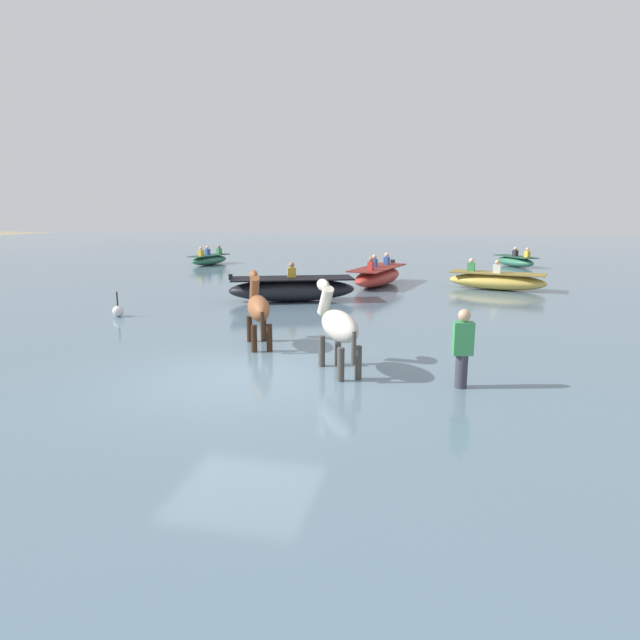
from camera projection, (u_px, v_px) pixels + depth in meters
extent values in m
plane|color=gray|center=(242.00, 396.00, 9.34)|extent=(120.00, 120.00, 0.00)
cube|color=slate|center=(342.00, 297.00, 18.88)|extent=(90.00, 90.00, 0.32)
ellipsoid|color=beige|center=(339.00, 326.00, 9.43)|extent=(1.10, 1.38, 0.54)
cylinder|color=#45423C|center=(322.00, 359.00, 9.96)|extent=(0.12, 0.12, 0.91)
cylinder|color=#45423C|center=(338.00, 358.00, 10.06)|extent=(0.12, 0.12, 0.91)
cylinder|color=#45423C|center=(341.00, 374.00, 9.09)|extent=(0.12, 0.12, 0.91)
cylinder|color=#45423C|center=(358.00, 372.00, 9.20)|extent=(0.12, 0.12, 0.91)
cylinder|color=beige|center=(326.00, 301.00, 10.01)|extent=(0.44, 0.53, 0.61)
ellipsoid|color=beige|center=(323.00, 285.00, 10.08)|extent=(0.41, 0.49, 0.23)
cylinder|color=#45423C|center=(354.00, 348.00, 8.90)|extent=(0.09, 0.09, 0.57)
ellipsoid|color=brown|center=(259.00, 308.00, 11.28)|extent=(0.97, 1.37, 0.52)
cylinder|color=black|center=(250.00, 336.00, 11.82)|extent=(0.12, 0.12, 0.89)
cylinder|color=black|center=(264.00, 335.00, 11.90)|extent=(0.12, 0.12, 0.89)
cylinder|color=black|center=(254.00, 346.00, 10.95)|extent=(0.12, 0.12, 0.89)
cylinder|color=black|center=(270.00, 345.00, 11.02)|extent=(0.12, 0.12, 0.89)
cylinder|color=brown|center=(254.00, 288.00, 11.87)|extent=(0.39, 0.52, 0.60)
ellipsoid|color=brown|center=(254.00, 275.00, 11.94)|extent=(0.36, 0.49, 0.22)
cylinder|color=black|center=(262.00, 325.00, 10.74)|extent=(0.08, 0.08, 0.56)
ellipsoid|color=#337556|center=(515.00, 262.00, 27.36)|extent=(2.12, 2.65, 0.49)
cube|color=#1E4634|center=(515.00, 257.00, 27.30)|extent=(2.03, 2.54, 0.04)
cube|color=gold|center=(527.00, 254.00, 26.65)|extent=(0.29, 0.32, 0.30)
sphere|color=beige|center=(528.00, 249.00, 26.60)|extent=(0.18, 0.18, 0.18)
cube|color=#232328|center=(515.00, 253.00, 27.26)|extent=(0.29, 0.32, 0.30)
sphere|color=beige|center=(516.00, 248.00, 27.21)|extent=(0.18, 0.18, 0.18)
ellipsoid|color=gold|center=(497.00, 282.00, 19.48)|extent=(3.58, 1.85, 0.58)
cube|color=olive|center=(497.00, 273.00, 19.42)|extent=(3.44, 1.78, 0.04)
cube|color=#388E51|center=(471.00, 267.00, 19.87)|extent=(0.30, 0.24, 0.30)
sphere|color=beige|center=(471.00, 261.00, 19.82)|extent=(0.18, 0.18, 0.18)
cube|color=white|center=(497.00, 269.00, 19.26)|extent=(0.30, 0.24, 0.30)
sphere|color=tan|center=(497.00, 262.00, 19.21)|extent=(0.18, 0.18, 0.18)
ellipsoid|color=#BC382D|center=(378.00, 277.00, 20.53)|extent=(2.04, 3.95, 0.67)
cube|color=maroon|center=(378.00, 268.00, 20.46)|extent=(1.96, 3.79, 0.04)
cube|color=black|center=(393.00, 262.00, 22.05)|extent=(0.18, 0.15, 0.18)
cube|color=red|center=(371.00, 266.00, 19.45)|extent=(0.23, 0.29, 0.30)
sphere|color=#A37556|center=(371.00, 259.00, 19.41)|extent=(0.18, 0.18, 0.18)
cube|color=#3356A8|center=(374.00, 263.00, 20.49)|extent=(0.23, 0.29, 0.30)
sphere|color=beige|center=(374.00, 257.00, 20.44)|extent=(0.18, 0.18, 0.18)
cube|color=#3356A8|center=(387.00, 261.00, 21.37)|extent=(0.23, 0.29, 0.30)
sphere|color=beige|center=(387.00, 255.00, 21.32)|extent=(0.18, 0.18, 0.18)
ellipsoid|color=black|center=(292.00, 290.00, 17.05)|extent=(4.21, 2.54, 0.71)
cube|color=black|center=(292.00, 278.00, 16.98)|extent=(4.04, 2.44, 0.04)
cube|color=black|center=(231.00, 277.00, 16.73)|extent=(0.17, 0.19, 0.18)
cube|color=gold|center=(292.00, 272.00, 17.06)|extent=(0.30, 0.26, 0.30)
sphere|color=#A37556|center=(292.00, 265.00, 17.02)|extent=(0.18, 0.18, 0.18)
ellipsoid|color=#337556|center=(209.00, 260.00, 28.31)|extent=(1.55, 2.74, 0.47)
cube|color=#1E4634|center=(209.00, 255.00, 28.26)|extent=(1.49, 2.63, 0.04)
cube|color=gold|center=(201.00, 253.00, 27.55)|extent=(0.24, 0.30, 0.30)
sphere|color=beige|center=(201.00, 248.00, 27.50)|extent=(0.18, 0.18, 0.18)
cube|color=#3356A8|center=(208.00, 252.00, 28.27)|extent=(0.24, 0.30, 0.30)
sphere|color=beige|center=(207.00, 247.00, 28.22)|extent=(0.18, 0.18, 0.18)
cube|color=#388E51|center=(219.00, 251.00, 28.81)|extent=(0.24, 0.30, 0.30)
sphere|color=#A37556|center=(219.00, 247.00, 28.76)|extent=(0.18, 0.18, 0.18)
cylinder|color=#383842|center=(461.00, 380.00, 8.77)|extent=(0.20, 0.20, 0.88)
cube|color=#388E51|center=(463.00, 338.00, 8.63)|extent=(0.35, 0.26, 0.54)
sphere|color=tan|center=(464.00, 315.00, 8.55)|extent=(0.20, 0.20, 0.20)
sphere|color=silver|center=(118.00, 311.00, 14.58)|extent=(0.30, 0.30, 0.30)
cylinder|color=black|center=(117.00, 299.00, 14.51)|extent=(0.04, 0.04, 0.39)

